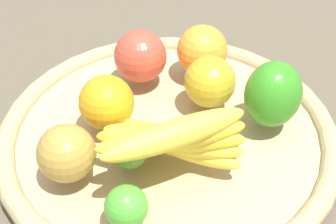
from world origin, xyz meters
The scene contains 11 objects.
ground_plane centered at (0.00, 0.00, 0.00)m, with size 2.40×2.40×0.00m, color brown.
basket centered at (0.00, 0.00, 0.02)m, with size 0.46×0.46×0.04m.
lime_1 centered at (-0.11, 0.12, 0.06)m, with size 0.05×0.05×0.05m, color green.
apple_0 centered at (0.11, -0.02, 0.07)m, with size 0.08×0.08×0.08m, color #C54632.
bell_pepper centered at (-0.07, -0.12, 0.08)m, with size 0.08×0.07×0.09m, color #358B20.
banana_bunch centered at (-0.07, 0.04, 0.08)m, with size 0.17×0.18×0.09m.
orange_0 centered at (0.07, -0.11, 0.07)m, with size 0.08×0.08×0.08m, color orange.
lime_0 centered at (-0.04, 0.08, 0.06)m, with size 0.05×0.05×0.05m, color #519532.
orange_1 centered at (0.04, 0.07, 0.07)m, with size 0.07×0.07×0.07m, color orange.
apple_1 centered at (0.01, -0.07, 0.07)m, with size 0.07×0.07×0.07m, color gold.
apple_2 centered at (-0.01, 0.15, 0.07)m, with size 0.07×0.07×0.07m, color #B18838.
Camera 1 is at (-0.40, 0.25, 0.46)m, focal length 50.41 mm.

